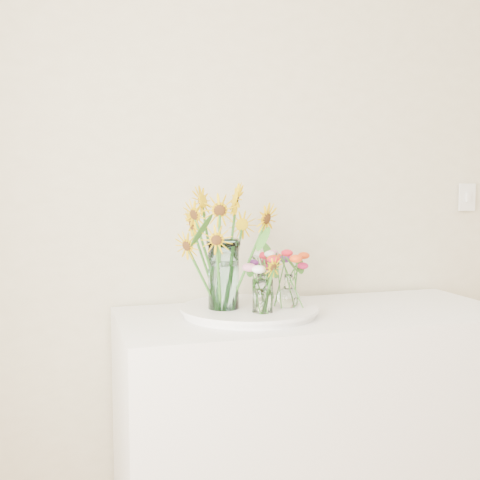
{
  "coord_description": "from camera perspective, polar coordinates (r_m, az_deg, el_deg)",
  "views": [
    {
      "loc": [
        -1.21,
        -0.02,
        1.35
      ],
      "look_at": [
        -0.63,
        1.93,
        1.17
      ],
      "focal_mm": 45.0,
      "sensor_mm": 36.0,
      "label": 1
    }
  ],
  "objects": [
    {
      "name": "small_vase_b",
      "position": [
        2.11,
        4.62,
        -4.85
      ],
      "size": [
        0.09,
        0.09,
        0.12
      ],
      "primitive_type": null,
      "rotation": [
        0.0,
        0.0,
        -0.08
      ],
      "color": "white",
      "rests_on": "tray"
    },
    {
      "name": "counter",
      "position": [
        2.32,
        7.14,
        -17.73
      ],
      "size": [
        1.4,
        0.6,
        0.9
      ],
      "primitive_type": "cube",
      "color": "white",
      "rests_on": "ground_plane"
    },
    {
      "name": "sunflower_bouquet",
      "position": [
        2.05,
        -1.58,
        -0.79
      ],
      "size": [
        0.77,
        0.77,
        0.43
      ],
      "primitive_type": null,
      "rotation": [
        0.0,
        0.0,
        -0.34
      ],
      "color": "#E0B204",
      "rests_on": "tray"
    },
    {
      "name": "tray",
      "position": [
        2.11,
        0.91,
        -6.8
      ],
      "size": [
        0.46,
        0.46,
        0.02
      ],
      "primitive_type": "cylinder",
      "color": "white",
      "rests_on": "counter"
    },
    {
      "name": "small_vase_a",
      "position": [
        2.0,
        2.15,
        -5.37
      ],
      "size": [
        0.08,
        0.08,
        0.12
      ],
      "primitive_type": "cylinder",
      "rotation": [
        0.0,
        0.0,
        -0.22
      ],
      "color": "white",
      "rests_on": "tray"
    },
    {
      "name": "wildflower_posy_b",
      "position": [
        2.1,
        4.63,
        -3.64
      ],
      "size": [
        0.23,
        0.23,
        0.21
      ],
      "primitive_type": null,
      "color": "#E64514",
      "rests_on": "tray"
    },
    {
      "name": "wildflower_posy_c",
      "position": [
        2.23,
        2.37,
        -3.32
      ],
      "size": [
        0.19,
        0.19,
        0.19
      ],
      "primitive_type": null,
      "color": "#E64514",
      "rests_on": "tray"
    },
    {
      "name": "mason_jar",
      "position": [
        2.06,
        -1.57,
        -3.29
      ],
      "size": [
        0.13,
        0.13,
        0.25
      ],
      "primitive_type": "cylinder",
      "rotation": [
        0.0,
        0.0,
        -0.34
      ],
      "color": "#B6ECF0",
      "rests_on": "tray"
    },
    {
      "name": "small_vase_c",
      "position": [
        2.23,
        2.37,
        -4.46
      ],
      "size": [
        0.06,
        0.06,
        0.1
      ],
      "primitive_type": "cylinder",
      "rotation": [
        0.0,
        0.0,
        0.03
      ],
      "color": "white",
      "rests_on": "tray"
    },
    {
      "name": "wildflower_posy_a",
      "position": [
        2.0,
        2.16,
        -4.1
      ],
      "size": [
        0.18,
        0.18,
        0.21
      ],
      "primitive_type": null,
      "color": "#E64514",
      "rests_on": "tray"
    }
  ]
}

